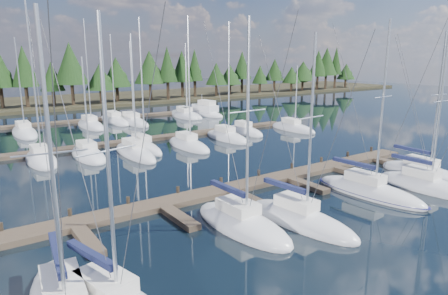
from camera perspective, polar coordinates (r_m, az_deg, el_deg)
ground at (r=42.28m, az=-8.83°, el=-1.79°), size 260.00×260.00×0.00m
far_shore at (r=99.06m, az=-24.29°, el=5.84°), size 220.00×30.00×0.60m
main_dock at (r=31.76m, az=1.25°, el=-6.26°), size 44.00×6.13×0.90m
back_docks at (r=60.11m, az=-17.04°, el=2.38°), size 50.00×21.80×0.40m
front_sailboat_2 at (r=25.75m, az=2.55°, el=-10.82°), size 3.44×8.56×13.65m
front_sailboat_3 at (r=26.77m, az=10.87°, el=-10.09°), size 3.50×8.76×12.81m
front_sailboat_4 at (r=33.51m, az=20.01°, el=-5.89°), size 3.51×9.69×14.02m
front_sailboat_5 at (r=36.71m, az=26.78°, el=-4.89°), size 2.91×8.31×13.15m
front_sailboat_6 at (r=40.33m, az=26.70°, el=-3.35°), size 2.93×8.74×13.49m
back_sailboat_rows at (r=55.67m, az=-15.59°, el=1.73°), size 48.58×33.47×16.75m
motor_yacht_right at (r=73.41m, az=-2.69°, el=5.01°), size 4.23×9.49×4.59m
tree_line at (r=88.50m, az=-25.01°, el=9.67°), size 184.58×12.25×13.77m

